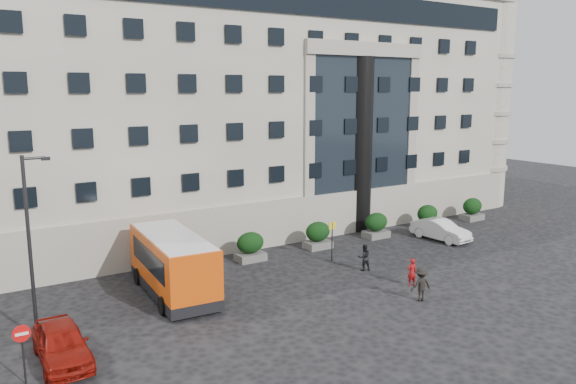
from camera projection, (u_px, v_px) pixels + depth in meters
name	position (u px, v px, depth m)	size (l,w,h in m)	color
ground	(304.00, 304.00, 28.30)	(120.00, 120.00, 0.00)	black
civic_building	(219.00, 109.00, 48.09)	(44.00, 24.00, 18.00)	gray
entrance_column	(360.00, 145.00, 41.99)	(1.80, 1.80, 13.00)	black
hedge_a	(172.00, 260.00, 32.50)	(1.80, 1.26, 1.84)	#575755
hedge_b	(250.00, 246.00, 35.24)	(1.80, 1.26, 1.84)	#575755
hedge_c	(318.00, 235.00, 37.98)	(1.80, 1.26, 1.84)	#575755
hedge_d	(376.00, 225.00, 40.72)	(1.80, 1.26, 1.84)	#575755
hedge_e	(427.00, 217.00, 43.46)	(1.80, 1.26, 1.84)	#575755
hedge_f	(472.00, 209.00, 46.19)	(1.80, 1.26, 1.84)	#575755
street_lamp	(31.00, 241.00, 23.71)	(1.16, 0.18, 8.00)	#262628
bus_stop_sign	(332.00, 234.00, 35.03)	(0.50, 0.08, 2.52)	#262628
no_entry_sign	(22.00, 342.00, 20.29)	(0.64, 0.16, 2.32)	#262628
minibus	(173.00, 262.00, 29.35)	(3.27, 7.82, 3.19)	#D14509
parked_car_a	(62.00, 343.00, 22.15)	(1.84, 4.58, 1.56)	maroon
white_taxi	(440.00, 230.00, 40.15)	(1.55, 4.44, 1.46)	silver
pedestrian_a	(412.00, 272.00, 30.76)	(0.57, 0.37, 1.55)	maroon
pedestrian_b	(364.00, 257.00, 33.38)	(0.78, 0.61, 1.61)	black
pedestrian_c	(421.00, 285.00, 28.57)	(1.12, 0.64, 1.73)	black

